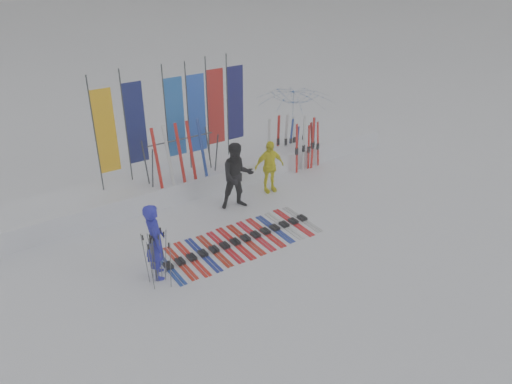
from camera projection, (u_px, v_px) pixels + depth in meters
ground at (286, 256)px, 11.98m from camera, size 120.00×120.00×0.00m
snow_bank at (196, 177)px, 15.25m from camera, size 14.00×1.60×0.60m
person_blue at (155, 241)px, 10.91m from camera, size 0.60×0.76×1.81m
person_black at (237, 176)px, 13.75m from camera, size 1.10×0.96×1.92m
person_yellow at (269, 166)px, 14.71m from camera, size 0.99×0.53×1.60m
tent_canopy at (294, 122)px, 17.02m from camera, size 3.17×3.21×2.40m
ski_row at (240, 240)px, 12.54m from camera, size 4.13×1.70×0.07m
pole_cluster at (157, 258)px, 10.88m from camera, size 0.53×0.79×1.25m
feather_flags at (179, 116)px, 14.34m from camera, size 4.76×0.28×3.20m
ski_rack at (181, 152)px, 14.15m from camera, size 2.04×0.80×1.23m
upright_skis at (299, 143)px, 16.41m from camera, size 1.54×1.04×1.70m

